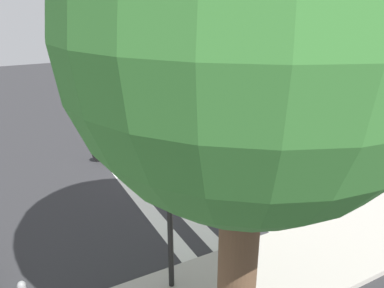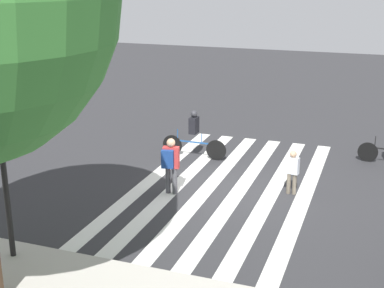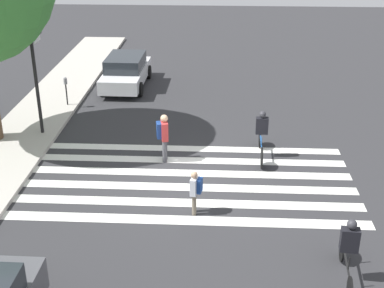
% 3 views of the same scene
% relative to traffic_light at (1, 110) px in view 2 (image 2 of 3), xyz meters
% --- Properties ---
extents(ground_plane, '(60.00, 60.00, 0.00)m').
position_rel_traffic_light_xyz_m(ground_plane, '(-3.12, -5.44, -3.35)').
color(ground_plane, '#2D2D30').
extents(crosswalk_stripes, '(5.00, 10.00, 0.01)m').
position_rel_traffic_light_xyz_m(crosswalk_stripes, '(-3.12, -5.44, -3.34)').
color(crosswalk_stripes, silver).
rests_on(crosswalk_stripes, ground_plane).
extents(traffic_light, '(0.60, 0.50, 4.78)m').
position_rel_traffic_light_xyz_m(traffic_light, '(0.00, 0.00, 0.00)').
color(traffic_light, black).
rests_on(traffic_light, ground_plane).
extents(pedestrian_adult_yellow_jacket, '(0.48, 0.43, 1.63)m').
position_rel_traffic_light_xyz_m(pedestrian_adult_yellow_jacket, '(-1.81, -4.50, -2.40)').
color(pedestrian_adult_yellow_jacket, '#4C4C51').
rests_on(pedestrian_adult_yellow_jacket, ground_plane).
extents(pedestrian_adult_blue_shirt, '(0.38, 0.35, 1.28)m').
position_rel_traffic_light_xyz_m(pedestrian_adult_blue_shirt, '(-5.01, -5.68, -2.60)').
color(pedestrian_adult_blue_shirt, '#6B6051').
rests_on(pedestrian_adult_blue_shirt, ground_plane).
extents(cyclist_near_curb, '(2.28, 0.41, 1.64)m').
position_rel_traffic_light_xyz_m(cyclist_near_curb, '(-1.36, -7.70, -2.48)').
color(cyclist_near_curb, black).
rests_on(cyclist_near_curb, ground_plane).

